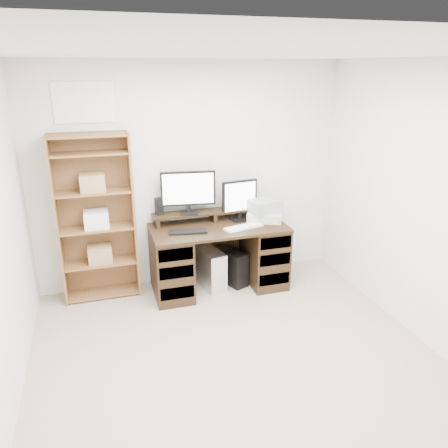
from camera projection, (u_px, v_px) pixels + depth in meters
name	position (u px, v px, depth m)	size (l,w,h in m)	color
room	(251.00, 240.00, 3.13)	(3.54, 4.04, 2.54)	tan
desk	(219.00, 256.00, 4.96)	(1.50, 0.70, 0.75)	black
riser_shelf	(213.00, 213.00, 5.00)	(1.40, 0.22, 0.12)	black
monitor_wide	(188.00, 190.00, 4.81)	(0.60, 0.18, 0.48)	black
monitor_small	(240.00, 199.00, 4.97)	(0.42, 0.18, 0.46)	black
speaker	(159.00, 206.00, 4.82)	(0.08, 0.08, 0.19)	black
keyboard_black	(188.00, 232.00, 4.65)	(0.41, 0.14, 0.02)	black
keyboard_white	(244.00, 227.00, 4.78)	(0.45, 0.13, 0.02)	silver
mouse	(276.00, 223.00, 4.90)	(0.08, 0.05, 0.03)	white
printer	(264.00, 216.00, 5.01)	(0.39, 0.29, 0.10)	#B9B1A1
basket	(265.00, 206.00, 4.97)	(0.34, 0.24, 0.15)	gray
tower_silver	(210.00, 268.00, 5.03)	(0.20, 0.45, 0.45)	silver
tower_black	(232.00, 267.00, 5.12)	(0.31, 0.44, 0.41)	black
bookshelf	(96.00, 217.00, 4.63)	(0.80, 0.30, 1.80)	brown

